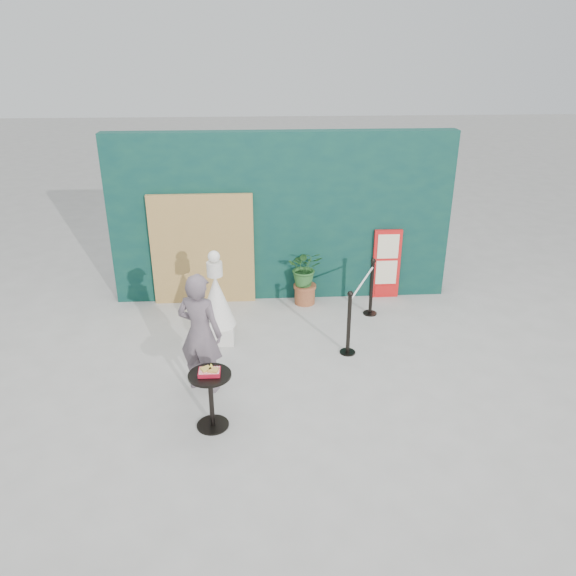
{
  "coord_description": "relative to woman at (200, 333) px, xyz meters",
  "views": [
    {
      "loc": [
        -0.46,
        -6.42,
        4.38
      ],
      "look_at": [
        0.0,
        1.2,
        1.0
      ],
      "focal_mm": 35.0,
      "sensor_mm": 36.0,
      "label": 1
    }
  ],
  "objects": [
    {
      "name": "stanchion_barrier",
      "position": [
        2.42,
        1.46,
        -0.35
      ],
      "size": [
        0.84,
        1.54,
        1.03
      ],
      "color": "black",
      "rests_on": "ground"
    },
    {
      "name": "food_basket",
      "position": [
        0.18,
        -0.85,
        -0.06
      ],
      "size": [
        0.26,
        0.19,
        0.11
      ],
      "color": "#AF1228",
      "rests_on": "cafe_table"
    },
    {
      "name": "menu_board",
      "position": [
        3.12,
        2.81,
        -0.2
      ],
      "size": [
        0.5,
        0.07,
        1.3
      ],
      "color": "red",
      "rests_on": "ground"
    },
    {
      "name": "bamboo_fence",
      "position": [
        -0.18,
        2.79,
        0.15
      ],
      "size": [
        1.8,
        0.08,
        2.0
      ],
      "primitive_type": "cube",
      "color": "tan",
      "rests_on": "ground"
    },
    {
      "name": "back_wall",
      "position": [
        1.22,
        3.0,
        0.65
      ],
      "size": [
        6.0,
        0.3,
        3.0
      ],
      "primitive_type": "cube",
      "color": "#0A2D2D",
      "rests_on": "ground"
    },
    {
      "name": "statue",
      "position": [
        0.13,
        1.35,
        -0.23
      ],
      "size": [
        0.59,
        0.59,
        1.51
      ],
      "color": "silver",
      "rests_on": "ground"
    },
    {
      "name": "planter",
      "position": [
        1.62,
        2.62,
        -0.25
      ],
      "size": [
        0.6,
        0.52,
        1.03
      ],
      "color": "#9A5A32",
      "rests_on": "ground"
    },
    {
      "name": "woman",
      "position": [
        0.0,
        0.0,
        0.0
      ],
      "size": [
        0.72,
        0.61,
        1.69
      ],
      "primitive_type": "imported",
      "rotation": [
        0.0,
        0.0,
        2.75
      ],
      "color": "#64565D",
      "rests_on": "ground"
    },
    {
      "name": "cafe_table",
      "position": [
        0.18,
        -0.85,
        -0.35
      ],
      "size": [
        0.52,
        0.52,
        0.75
      ],
      "color": "black",
      "rests_on": "ground"
    },
    {
      "name": "ground",
      "position": [
        1.22,
        -0.15,
        -0.85
      ],
      "size": [
        60.0,
        60.0,
        0.0
      ],
      "primitive_type": "plane",
      "color": "#ADAAA5",
      "rests_on": "ground"
    }
  ]
}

